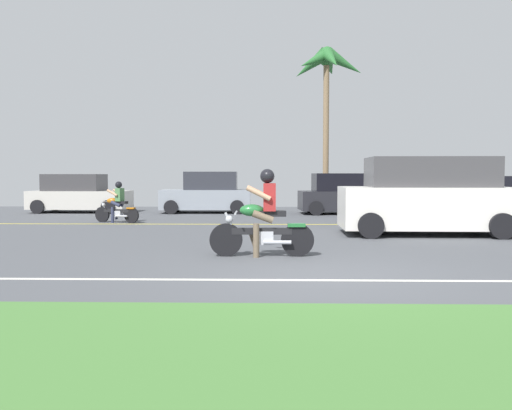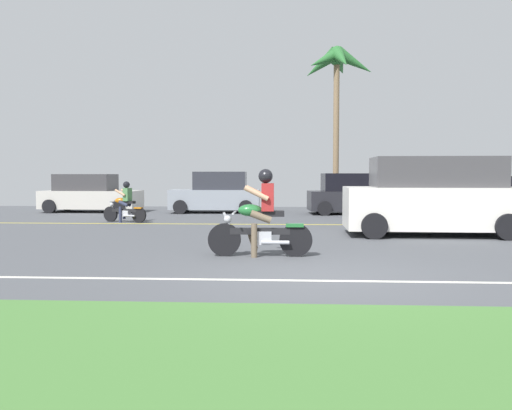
# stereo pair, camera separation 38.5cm
# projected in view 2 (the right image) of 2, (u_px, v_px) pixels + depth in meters

# --- Properties ---
(ground) EXTENTS (56.00, 30.00, 0.04)m
(ground) POSITION_uv_depth(u_px,v_px,m) (307.00, 250.00, 11.48)
(ground) COLOR #4C4F54
(grass_median) EXTENTS (56.00, 3.80, 0.06)m
(grass_median) POSITION_uv_depth(u_px,v_px,m) (339.00, 363.00, 4.40)
(grass_median) COLOR #477A38
(grass_median) RESTS_ON ground
(lane_line_near) EXTENTS (50.40, 0.12, 0.01)m
(lane_line_near) POSITION_uv_depth(u_px,v_px,m) (316.00, 281.00, 7.99)
(lane_line_near) COLOR silver
(lane_line_near) RESTS_ON ground
(lane_line_far) EXTENTS (50.40, 0.12, 0.01)m
(lane_line_far) POSITION_uv_depth(u_px,v_px,m) (301.00, 224.00, 17.03)
(lane_line_far) COLOR yellow
(lane_line_far) RESTS_ON ground
(motorcyclist) EXTENTS (2.00, 0.65, 1.68)m
(motorcyclist) POSITION_uv_depth(u_px,v_px,m) (261.00, 220.00, 10.35)
(motorcyclist) COLOR black
(motorcyclist) RESTS_ON ground
(suv_nearby) EXTENTS (4.61, 2.18, 2.02)m
(suv_nearby) POSITION_uv_depth(u_px,v_px,m) (433.00, 198.00, 13.97)
(suv_nearby) COLOR white
(suv_nearby) RESTS_ON ground
(parked_car_0) EXTENTS (4.05, 1.98, 1.59)m
(parked_car_0) POSITION_uv_depth(u_px,v_px,m) (90.00, 194.00, 22.81)
(parked_car_0) COLOR beige
(parked_car_0) RESTS_ON ground
(parked_car_1) EXTENTS (3.71, 1.94, 1.69)m
(parked_car_1) POSITION_uv_depth(u_px,v_px,m) (217.00, 194.00, 22.43)
(parked_car_1) COLOR #8C939E
(parked_car_1) RESTS_ON ground
(parked_car_2) EXTENTS (3.79, 2.05, 1.62)m
(parked_car_2) POSITION_uv_depth(u_px,v_px,m) (353.00, 195.00, 21.59)
(parked_car_2) COLOR #232328
(parked_car_2) RESTS_ON ground
(parked_car_3) EXTENTS (4.51, 2.02, 1.52)m
(parked_car_3) POSITION_uv_depth(u_px,v_px,m) (494.00, 198.00, 20.09)
(parked_car_3) COLOR #232328
(parked_car_3) RESTS_ON ground
(palm_tree_0) EXTENTS (3.31, 3.47, 7.18)m
(palm_tree_0) POSITION_uv_depth(u_px,v_px,m) (336.00, 70.00, 23.68)
(palm_tree_0) COLOR #846B4C
(palm_tree_0) RESTS_ON ground
(motorcyclist_distant) EXTENTS (1.56, 0.65, 1.35)m
(motorcyclist_distant) POSITION_uv_depth(u_px,v_px,m) (125.00, 205.00, 17.84)
(motorcyclist_distant) COLOR black
(motorcyclist_distant) RESTS_ON ground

